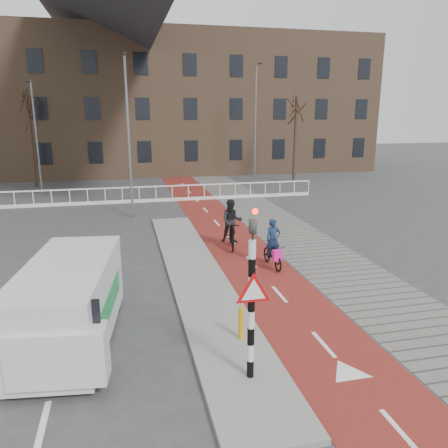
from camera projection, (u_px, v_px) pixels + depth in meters
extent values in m
plane|color=#38383A|center=(250.00, 332.00, 10.89)|extent=(120.00, 120.00, 0.00)
cube|color=maroon|center=(221.00, 228.00, 20.66)|extent=(2.50, 60.00, 0.01)
cube|color=slate|center=(277.00, 225.00, 21.27)|extent=(3.00, 60.00, 0.01)
cube|color=gray|center=(196.00, 275.00, 14.50)|extent=(1.80, 16.00, 0.12)
cylinder|color=black|center=(251.00, 311.00, 8.49)|extent=(0.14, 0.14, 2.88)
imported|color=black|center=(253.00, 219.00, 8.03)|extent=(0.13, 0.16, 0.80)
cylinder|color=#FF0C05|center=(255.00, 211.00, 7.86)|extent=(0.11, 0.02, 0.11)
cylinder|color=#D19A0B|center=(241.00, 323.00, 10.24)|extent=(0.12, 0.12, 0.80)
imported|color=black|center=(273.00, 255.00, 15.37)|extent=(0.64, 1.65, 0.85)
imported|color=#162947|center=(273.00, 240.00, 15.23)|extent=(0.56, 0.38, 1.48)
cube|color=#E82099|center=(277.00, 255.00, 14.81)|extent=(0.32, 0.21, 0.38)
imported|color=black|center=(232.00, 235.00, 17.46)|extent=(0.82, 1.91, 1.11)
imported|color=black|center=(232.00, 221.00, 17.33)|extent=(0.94, 0.79, 1.74)
cube|color=silver|center=(69.00, 301.00, 10.16)|extent=(2.38, 4.75, 1.82)
cube|color=#21994F|center=(27.00, 309.00, 9.98)|extent=(0.38, 2.90, 0.55)
cube|color=#21994F|center=(110.00, 301.00, 10.38)|extent=(0.38, 2.90, 0.55)
cube|color=black|center=(56.00, 323.00, 8.24)|extent=(1.64, 0.25, 0.90)
cylinder|color=black|center=(14.00, 368.00, 8.77)|extent=(0.31, 0.66, 0.64)
cylinder|color=black|center=(93.00, 364.00, 8.92)|extent=(0.31, 0.66, 0.64)
cylinder|color=black|center=(56.00, 303.00, 11.75)|extent=(0.31, 0.66, 0.64)
cylinder|color=black|center=(115.00, 301.00, 11.91)|extent=(0.31, 0.66, 0.64)
cube|color=silver|center=(87.00, 189.00, 25.60)|extent=(28.00, 0.08, 0.08)
cube|color=silver|center=(88.00, 203.00, 25.82)|extent=(28.00, 0.10, 0.20)
cube|color=#7F6047|center=(118.00, 104.00, 38.94)|extent=(46.00, 10.00, 12.00)
cylinder|color=black|center=(31.00, 142.00, 31.27)|extent=(0.24, 0.24, 6.54)
cylinder|color=black|center=(295.00, 140.00, 33.26)|extent=(0.22, 0.22, 6.48)
cylinder|color=slate|center=(129.00, 139.00, 21.70)|extent=(0.12, 0.12, 8.04)
cylinder|color=slate|center=(37.00, 138.00, 28.70)|extent=(0.12, 0.12, 7.31)
cylinder|color=slate|center=(255.00, 124.00, 33.12)|extent=(0.12, 0.12, 8.85)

